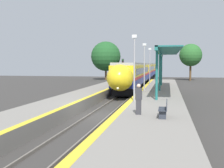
{
  "coord_description": "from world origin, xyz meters",
  "views": [
    {
      "loc": [
        4.68,
        -18.93,
        3.66
      ],
      "look_at": [
        0.6,
        1.41,
        2.17
      ],
      "focal_mm": 45.0,
      "sensor_mm": 36.0,
      "label": 1
    }
  ],
  "objects_px": {
    "lamppost_near": "(134,63)",
    "train": "(145,71)",
    "lamppost_mid": "(144,63)",
    "lamppost_far": "(150,63)",
    "railway_signal": "(123,70)",
    "platform_bench": "(164,108)",
    "person_waiting": "(139,99)"
  },
  "relations": [
    {
      "from": "railway_signal",
      "to": "lamppost_mid",
      "type": "xyz_separation_m",
      "value": [
        4.3,
        -12.51,
        1.02
      ]
    },
    {
      "from": "platform_bench",
      "to": "lamppost_mid",
      "type": "bearing_deg",
      "value": 98.8
    },
    {
      "from": "platform_bench",
      "to": "lamppost_near",
      "type": "bearing_deg",
      "value": 111.1
    },
    {
      "from": "lamppost_far",
      "to": "person_waiting",
      "type": "bearing_deg",
      "value": -87.8
    },
    {
      "from": "lamppost_near",
      "to": "lamppost_mid",
      "type": "bearing_deg",
      "value": 90.0
    },
    {
      "from": "lamppost_far",
      "to": "railway_signal",
      "type": "bearing_deg",
      "value": 139.56
    },
    {
      "from": "person_waiting",
      "to": "lamppost_near",
      "type": "relative_size",
      "value": 0.34
    },
    {
      "from": "train",
      "to": "platform_bench",
      "type": "bearing_deg",
      "value": -84.01
    },
    {
      "from": "lamppost_mid",
      "to": "platform_bench",
      "type": "bearing_deg",
      "value": -81.2
    },
    {
      "from": "platform_bench",
      "to": "lamppost_mid",
      "type": "distance_m",
      "value": 15.14
    },
    {
      "from": "train",
      "to": "platform_bench",
      "type": "height_order",
      "value": "train"
    },
    {
      "from": "person_waiting",
      "to": "lamppost_mid",
      "type": "xyz_separation_m",
      "value": [
        -0.89,
        14.23,
        1.96
      ]
    },
    {
      "from": "lamppost_near",
      "to": "lamppost_far",
      "type": "height_order",
      "value": "same"
    },
    {
      "from": "platform_bench",
      "to": "lamppost_mid",
      "type": "height_order",
      "value": "lamppost_mid"
    },
    {
      "from": "lamppost_far",
      "to": "lamppost_near",
      "type": "bearing_deg",
      "value": -90.0
    },
    {
      "from": "person_waiting",
      "to": "railway_signal",
      "type": "height_order",
      "value": "railway_signal"
    },
    {
      "from": "train",
      "to": "platform_bench",
      "type": "distance_m",
      "value": 43.24
    },
    {
      "from": "platform_bench",
      "to": "lamppost_mid",
      "type": "xyz_separation_m",
      "value": [
        -2.29,
        14.78,
        2.37
      ]
    },
    {
      "from": "railway_signal",
      "to": "lamppost_mid",
      "type": "distance_m",
      "value": 13.27
    },
    {
      "from": "platform_bench",
      "to": "person_waiting",
      "type": "height_order",
      "value": "person_waiting"
    },
    {
      "from": "lamppost_mid",
      "to": "railway_signal",
      "type": "bearing_deg",
      "value": 108.97
    },
    {
      "from": "lamppost_near",
      "to": "lamppost_far",
      "type": "xyz_separation_m",
      "value": [
        0.0,
        17.69,
        0.0
      ]
    },
    {
      "from": "lamppost_near",
      "to": "lamppost_far",
      "type": "bearing_deg",
      "value": 90.0
    },
    {
      "from": "lamppost_mid",
      "to": "lamppost_near",
      "type": "bearing_deg",
      "value": -90.0
    },
    {
      "from": "lamppost_near",
      "to": "lamppost_mid",
      "type": "height_order",
      "value": "same"
    },
    {
      "from": "lamppost_near",
      "to": "lamppost_far",
      "type": "relative_size",
      "value": 1.0
    },
    {
      "from": "railway_signal",
      "to": "lamppost_far",
      "type": "height_order",
      "value": "lamppost_far"
    },
    {
      "from": "lamppost_near",
      "to": "train",
      "type": "bearing_deg",
      "value": 93.43
    },
    {
      "from": "platform_bench",
      "to": "lamppost_far",
      "type": "relative_size",
      "value": 0.3
    },
    {
      "from": "railway_signal",
      "to": "lamppost_far",
      "type": "bearing_deg",
      "value": -40.44
    },
    {
      "from": "person_waiting",
      "to": "lamppost_far",
      "type": "xyz_separation_m",
      "value": [
        -0.89,
        23.07,
        1.96
      ]
    },
    {
      "from": "platform_bench",
      "to": "lamppost_near",
      "type": "distance_m",
      "value": 6.79
    }
  ]
}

